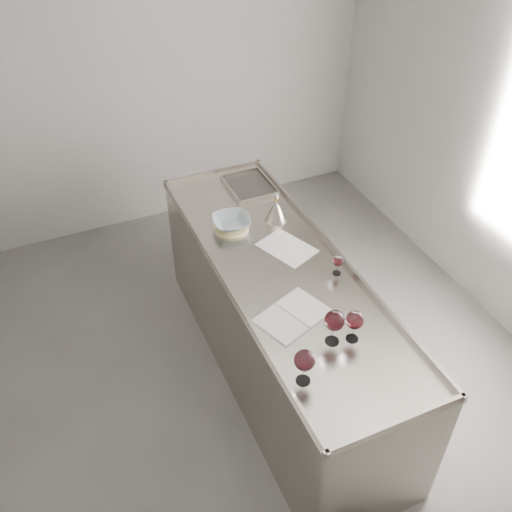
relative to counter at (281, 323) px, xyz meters
name	(u,v)px	position (x,y,z in m)	size (l,w,h in m)	color
room_shell	(220,260)	(-0.50, -0.30, 0.93)	(4.54, 5.04, 2.84)	#555250
counter	(281,323)	(0.00, 0.00, 0.00)	(0.77, 2.42, 0.97)	#9D948C
wine_glass_left	(305,361)	(-0.28, -0.79, 0.61)	(0.10, 0.10, 0.20)	white
wine_glass_middle	(334,321)	(-0.02, -0.63, 0.62)	(0.11, 0.11, 0.21)	white
wine_glass_right	(355,321)	(0.09, -0.65, 0.60)	(0.10, 0.10, 0.19)	white
wine_glass_small	(338,261)	(0.27, -0.17, 0.56)	(0.06, 0.06, 0.13)	white
notebook	(292,315)	(-0.13, -0.38, 0.47)	(0.44, 0.38, 0.02)	white
loose_paper_top	(287,248)	(0.11, 0.17, 0.47)	(0.24, 0.34, 0.00)	silver
trivet	(232,227)	(-0.13, 0.50, 0.48)	(0.23, 0.23, 0.02)	beige
ceramic_bowl	(231,222)	(-0.13, 0.50, 0.52)	(0.24, 0.24, 0.06)	#8A9AA0
wine_funnel	(276,212)	(0.18, 0.47, 0.53)	(0.15, 0.15, 0.21)	#B3A99F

